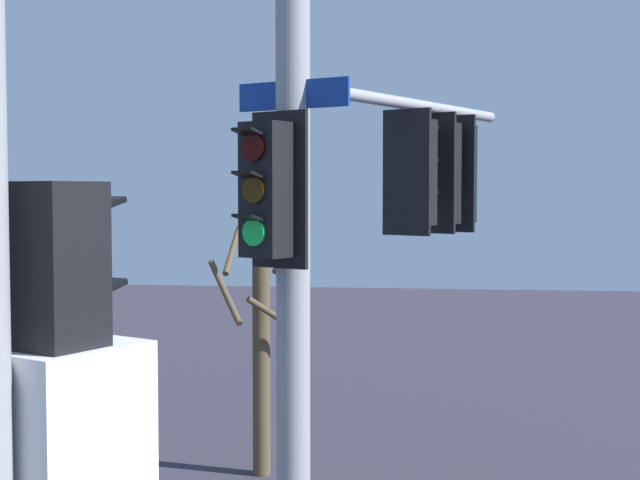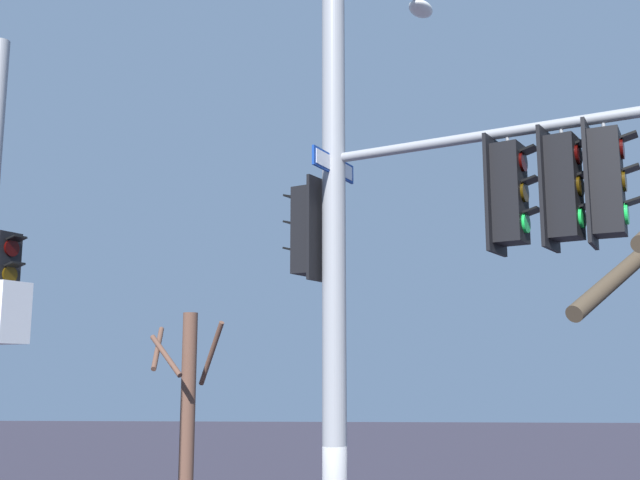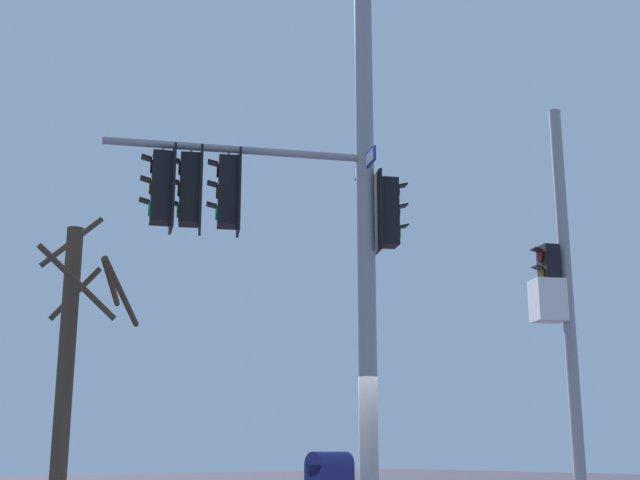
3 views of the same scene
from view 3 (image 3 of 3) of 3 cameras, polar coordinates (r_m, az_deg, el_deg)
The scene contains 3 objects.
main_signal_pole_assembly at distance 13.29m, azimuth -0.30°, elevation 2.92°, with size 4.35×5.02×9.69m.
secondary_pole_assembly at distance 16.34m, azimuth 15.67°, elevation -3.95°, with size 0.82×0.66×7.85m.
bare_tree_corner at distance 15.70m, azimuth -16.38°, elevation -7.75°, with size 2.23×2.07×5.74m.
Camera 3 is at (-8.51, -9.86, 1.42)m, focal length 47.94 mm.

